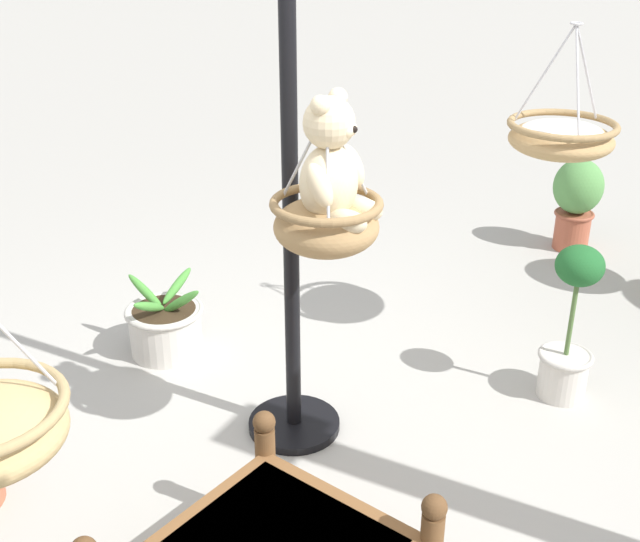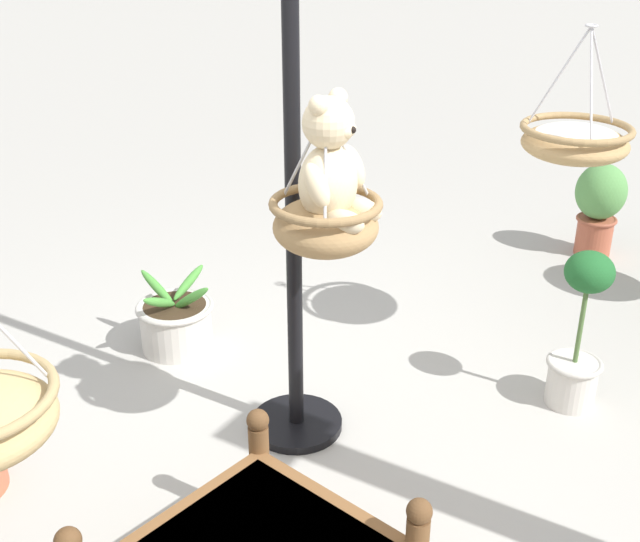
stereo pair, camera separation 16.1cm
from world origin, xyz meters
The scene contains 8 objects.
ground_plane centered at (0.00, 0.00, 0.00)m, with size 40.00×40.00×0.00m, color #ADAAA3.
display_pole_central centered at (-0.10, -0.18, 0.84)m, with size 0.44×0.44×2.63m.
hanging_basket_with_teddy centered at (0.05, 0.07, 1.17)m, with size 0.45×0.45×0.58m.
teddy_bear centered at (0.05, 0.10, 1.40)m, with size 0.35×0.31×0.51m.
hanging_basket_left_high centered at (-1.38, 0.65, 1.24)m, with size 0.55×0.55×0.66m.
potted_plant_flowering_red centered at (-0.38, -1.16, 0.17)m, with size 0.54×0.50×0.44m.
potted_plant_conical_shrub centered at (-2.92, 0.53, 0.38)m, with size 0.35×0.35×0.67m.
potted_plant_trailing_ivy centered at (-0.99, 0.89, 0.37)m, with size 0.28×0.28×0.83m.
Camera 1 is at (2.59, 1.40, 2.33)m, focal length 44.32 mm.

